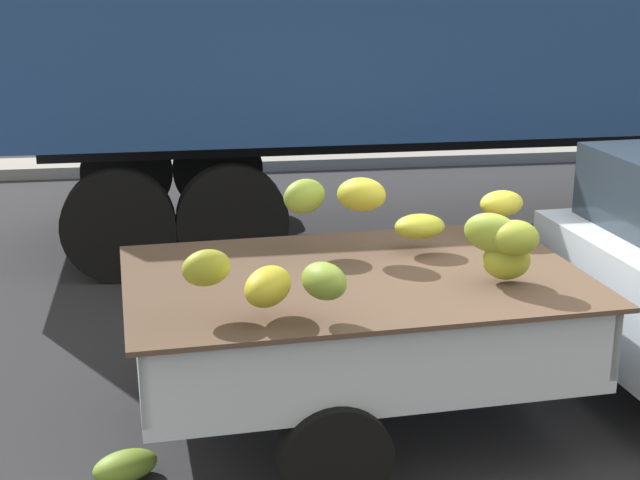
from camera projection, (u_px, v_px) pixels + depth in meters
name	position (u px, v px, depth m)	size (l,w,h in m)	color
ground	(532.00, 434.00, 6.00)	(220.00, 220.00, 0.00)	#28282B
curb_strip	(327.00, 159.00, 13.96)	(80.00, 0.80, 0.16)	gray
semi_trailer	(543.00, 0.00, 10.06)	(12.03, 2.75, 3.95)	navy
fallen_banana_bunch_near_tailgate	(125.00, 466.00, 5.45)	(0.39, 0.24, 0.18)	olive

